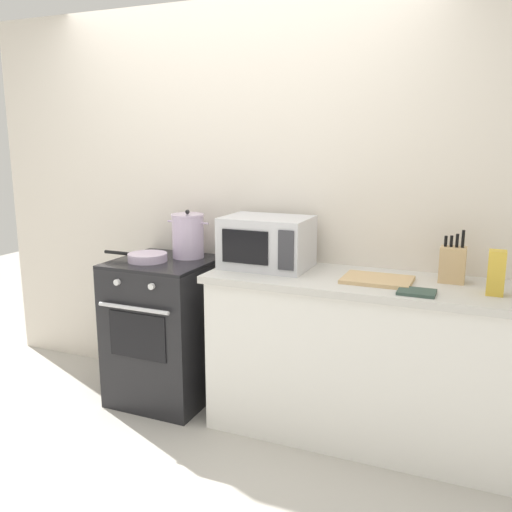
{
  "coord_description": "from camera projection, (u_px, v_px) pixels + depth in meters",
  "views": [
    {
      "loc": [
        1.51,
        -2.25,
        1.66
      ],
      "look_at": [
        0.29,
        0.6,
        1.0
      ],
      "focal_mm": 38.55,
      "sensor_mm": 36.0,
      "label": 1
    }
  ],
  "objects": [
    {
      "name": "ground_plane",
      "position": [
        163.0,
        454.0,
        2.96
      ],
      "size": [
        10.0,
        10.0,
        0.0
      ],
      "primitive_type": "plane",
      "color": "#B2ADA3"
    },
    {
      "name": "back_wall",
      "position": [
        281.0,
        206.0,
        3.45
      ],
      "size": [
        4.4,
        0.1,
        2.5
      ],
      "primitive_type": "cube",
      "color": "silver",
      "rests_on": "ground_plane"
    },
    {
      "name": "lower_cabinet_right",
      "position": [
        358.0,
        362.0,
        3.07
      ],
      "size": [
        1.64,
        0.56,
        0.88
      ],
      "primitive_type": "cube",
      "color": "white",
      "rests_on": "ground_plane"
    },
    {
      "name": "countertop_right",
      "position": [
        361.0,
        283.0,
        2.98
      ],
      "size": [
        1.7,
        0.6,
        0.04
      ],
      "primitive_type": "cube",
      "color": "beige",
      "rests_on": "lower_cabinet_right"
    },
    {
      "name": "stove",
      "position": [
        165.0,
        330.0,
        3.53
      ],
      "size": [
        0.6,
        0.64,
        0.92
      ],
      "color": "black",
      "rests_on": "ground_plane"
    },
    {
      "name": "stock_pot",
      "position": [
        188.0,
        236.0,
        3.49
      ],
      "size": [
        0.29,
        0.21,
        0.31
      ],
      "color": "silver",
      "rests_on": "stove"
    },
    {
      "name": "frying_pan",
      "position": [
        147.0,
        257.0,
        3.41
      ],
      "size": [
        0.44,
        0.24,
        0.05
      ],
      "color": "silver",
      "rests_on": "stove"
    },
    {
      "name": "microwave",
      "position": [
        267.0,
        242.0,
        3.22
      ],
      "size": [
        0.5,
        0.37,
        0.3
      ],
      "color": "silver",
      "rests_on": "countertop_right"
    },
    {
      "name": "cutting_board",
      "position": [
        377.0,
        280.0,
        2.92
      ],
      "size": [
        0.36,
        0.26,
        0.02
      ],
      "primitive_type": "cube",
      "color": "tan",
      "rests_on": "countertop_right"
    },
    {
      "name": "knife_block",
      "position": [
        453.0,
        264.0,
        2.89
      ],
      "size": [
        0.13,
        0.1,
        0.28
      ],
      "color": "tan",
      "rests_on": "countertop_right"
    },
    {
      "name": "pasta_box",
      "position": [
        496.0,
        273.0,
        2.65
      ],
      "size": [
        0.08,
        0.08,
        0.22
      ],
      "primitive_type": "cube",
      "color": "gold",
      "rests_on": "countertop_right"
    },
    {
      "name": "oven_mitt",
      "position": [
        417.0,
        292.0,
        2.69
      ],
      "size": [
        0.18,
        0.14,
        0.02
      ],
      "primitive_type": "cube",
      "color": "#384C42",
      "rests_on": "countertop_right"
    }
  ]
}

